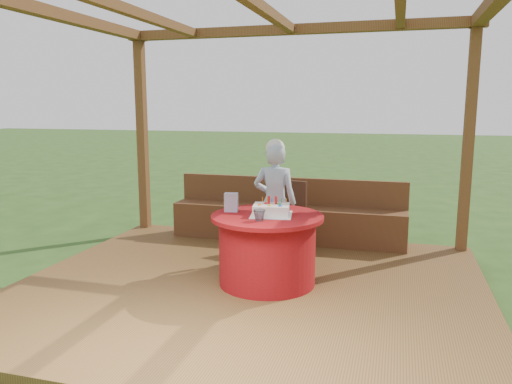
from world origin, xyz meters
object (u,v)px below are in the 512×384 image
bench (287,220)px  table (267,249)px  gift_bag (231,202)px  drinking_glass (259,215)px  elderly_woman (275,200)px  chair (288,213)px  birthday_cake (271,210)px

bench → table: bench is taller
gift_bag → drinking_glass: bearing=-49.7°
gift_bag → bench: bearing=72.0°
table → elderly_woman: 0.84m
chair → birthday_cake: size_ratio=1.87×
drinking_glass → birthday_cake: bearing=80.3°
bench → gift_bag: 1.67m
birthday_cake → gift_bag: bearing=172.9°
elderly_woman → bench: bearing=93.0°
elderly_woman → table: bearing=-81.6°
chair → birthday_cake: birthday_cake is taller
chair → birthday_cake: bearing=-85.4°
table → birthday_cake: bearing=2.1°
chair → gift_bag: (-0.33, -1.13, 0.33)m
chair → drinking_glass: chair is taller
table → birthday_cake: (0.04, 0.00, 0.39)m
bench → birthday_cake: (0.20, -1.62, 0.48)m
bench → table: size_ratio=2.76×
gift_bag → drinking_glass: (0.38, -0.32, -0.04)m
bench → table: (0.16, -1.62, 0.09)m
table → elderly_woman: elderly_woman is taller
table → bench: bearing=95.5°
table → gift_bag: (-0.39, 0.05, 0.43)m
bench → birthday_cake: birthday_cake is taller
elderly_woman → gift_bag: elderly_woman is taller
elderly_woman → chair: bearing=82.7°
table → gift_bag: size_ratio=5.84×
chair → drinking_glass: size_ratio=7.54×
elderly_woman → gift_bag: size_ratio=7.36×
drinking_glass → gift_bag: bearing=140.0°
bench → table: bearing=-84.5°
table → elderly_woman: size_ratio=0.79×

